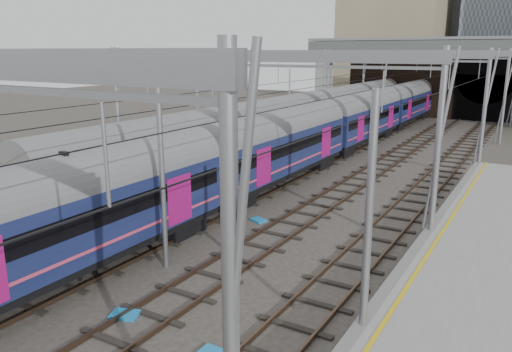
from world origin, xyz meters
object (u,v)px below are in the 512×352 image
Objects in this scene: relay_cabinet at (29,221)px; signal_near_centre at (71,200)px; train_second at (318,115)px; train_main at (328,129)px.

signal_near_centre is at bearing -26.57° from relay_cabinet.
signal_near_centre reaches higher than relay_cabinet.
relay_cabinet is at bearing -92.90° from train_second.
signal_near_centre is (0.14, -22.60, 0.58)m from train_main.
relay_cabinet is (-1.42, -27.97, -1.77)m from train_second.
relay_cabinet is at bearing -104.79° from train_main.
train_main is 51.21× the size of relay_cabinet.
relay_cabinet is (-5.55, 2.09, -2.36)m from signal_near_centre.
train_second is at bearing 81.13° from relay_cabinet.
signal_near_centre is at bearing -89.66° from train_main.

